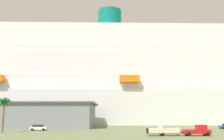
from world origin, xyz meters
The scene contains 8 objects.
ground_plane centered at (0.00, 30.00, 0.00)m, with size 600.00×600.00×0.00m, color #66754C.
cruise_ship centered at (24.75, 65.15, 18.05)m, with size 282.27×57.31×62.55m.
terminal_building centered at (-39.77, 27.08, 4.18)m, with size 59.28×30.94×8.31m.
pickup_truck centered at (14.92, -8.77, 1.04)m, with size 5.74×2.64×2.20m.
small_boat_on_trailer centered at (8.69, -9.28, 0.96)m, with size 8.60×2.51×2.15m.
palm_tree centered at (-29.76, -1.36, 6.72)m, with size 3.22×2.92×8.42m.
parked_car_white_van centered at (-23.86, 7.51, 0.84)m, with size 4.71×2.25×1.58m.
parked_car_red_hatchback centered at (-37.49, 18.73, 0.83)m, with size 4.39×2.51×1.58m.
Camera 1 is at (1.83, -67.61, 4.17)m, focal length 44.41 mm.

